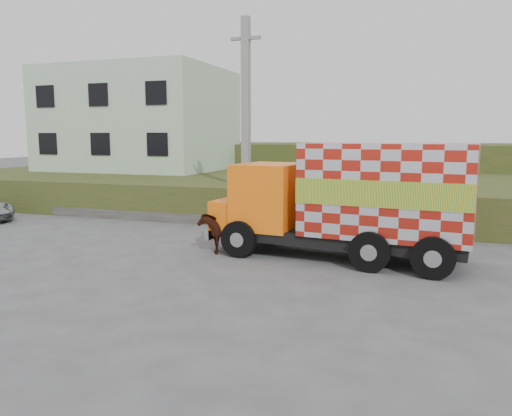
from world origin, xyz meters
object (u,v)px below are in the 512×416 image
at_px(utility_pole, 246,122).
at_px(cow, 221,231).
at_px(pedestrian, 305,165).
at_px(cargo_truck, 352,200).

height_order(utility_pole, cow, utility_pole).
bearing_deg(cow, pedestrian, 97.42).
bearing_deg(cow, utility_pole, 114.99).
bearing_deg(utility_pole, cow, -79.40).
bearing_deg(pedestrian, utility_pole, 67.74).
distance_m(utility_pole, cow, 5.78).
xyz_separation_m(utility_pole, cow, (0.85, -4.56, -3.45)).
bearing_deg(utility_pole, pedestrian, 57.13).
bearing_deg(cow, cargo_truck, 18.29).
relative_size(utility_pole, pedestrian, 5.27).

